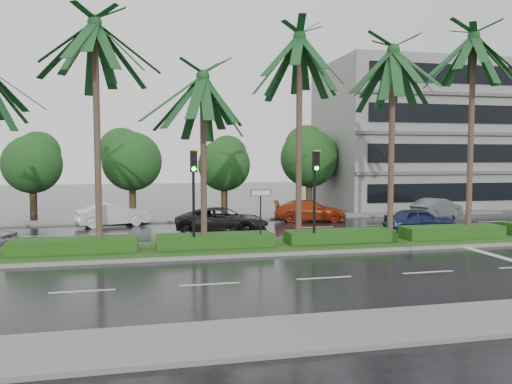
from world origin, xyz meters
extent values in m
plane|color=black|center=(0.00, 0.00, 0.00)|extent=(120.00, 120.00, 0.00)
cube|color=slate|center=(0.00, -10.20, 0.06)|extent=(40.00, 2.40, 0.12)
cube|color=slate|center=(0.00, 12.00, 0.06)|extent=(40.00, 2.00, 0.12)
cube|color=gray|center=(0.00, 1.00, 0.07)|extent=(36.00, 4.00, 0.14)
cube|color=#21501A|center=(0.00, 1.00, 0.14)|extent=(35.60, 3.70, 0.02)
cube|color=#1A4313|center=(-9.00, 1.00, 0.45)|extent=(5.20, 1.40, 0.60)
cube|color=#1A4313|center=(-3.00, 1.00, 0.45)|extent=(5.20, 1.40, 0.60)
cube|color=#1A4313|center=(3.00, 1.00, 0.45)|extent=(5.20, 1.40, 0.60)
cube|color=#1A4313|center=(9.00, 1.00, 0.45)|extent=(5.20, 1.40, 0.60)
cube|color=silver|center=(-12.00, 7.00, 0.01)|extent=(2.00, 0.12, 0.01)
cube|color=silver|center=(-8.00, -5.00, 0.01)|extent=(2.00, 0.12, 0.01)
cube|color=silver|center=(-8.00, 7.00, 0.01)|extent=(2.00, 0.12, 0.01)
cube|color=silver|center=(-4.00, -5.00, 0.01)|extent=(2.00, 0.12, 0.01)
cube|color=silver|center=(-4.00, 7.00, 0.01)|extent=(2.00, 0.12, 0.01)
cube|color=silver|center=(0.00, -5.00, 0.01)|extent=(2.00, 0.12, 0.01)
cube|color=silver|center=(0.00, 7.00, 0.01)|extent=(2.00, 0.12, 0.01)
cube|color=silver|center=(4.00, -5.00, 0.01)|extent=(2.00, 0.12, 0.01)
cube|color=silver|center=(4.00, 7.00, 0.01)|extent=(2.00, 0.12, 0.01)
cube|color=silver|center=(8.00, 7.00, 0.01)|extent=(2.00, 0.12, 0.01)
cube|color=silver|center=(12.00, 7.00, 0.01)|extent=(2.00, 0.12, 0.01)
cube|color=silver|center=(16.00, 7.00, 0.01)|extent=(2.00, 0.12, 0.01)
cube|color=silver|center=(8.50, -3.00, 0.01)|extent=(0.40, 6.00, 0.01)
cylinder|color=#49362A|center=(-8.00, 1.10, 4.98)|extent=(0.28, 0.28, 9.67)
cylinder|color=#49362A|center=(-8.00, 1.10, 0.37)|extent=(0.40, 0.40, 0.44)
cylinder|color=#49362A|center=(-3.50, 0.90, 3.93)|extent=(0.28, 0.28, 7.57)
cylinder|color=#49362A|center=(-3.50, 0.90, 0.37)|extent=(0.40, 0.40, 0.44)
cylinder|color=#49362A|center=(1.00, 1.20, 4.95)|extent=(0.28, 0.28, 9.59)
cylinder|color=#49362A|center=(1.00, 1.20, 0.37)|extent=(0.40, 0.40, 0.44)
cylinder|color=#49362A|center=(5.50, 0.80, 4.70)|extent=(0.28, 0.28, 9.10)
cylinder|color=#49362A|center=(5.50, 0.80, 0.37)|extent=(0.40, 0.40, 0.44)
cylinder|color=#49362A|center=(10.00, 1.10, 5.18)|extent=(0.28, 0.28, 10.05)
cylinder|color=#49362A|center=(10.00, 1.10, 0.37)|extent=(0.40, 0.40, 0.44)
cylinder|color=black|center=(-4.00, 0.40, 1.85)|extent=(0.12, 0.12, 3.40)
cube|color=black|center=(-4.00, 0.22, 4.00)|extent=(0.30, 0.18, 0.90)
cube|color=gold|center=(-4.00, 0.10, 4.48)|extent=(0.34, 0.12, 0.06)
cylinder|color=black|center=(-4.00, 0.12, 4.30)|extent=(0.18, 0.04, 0.18)
cylinder|color=black|center=(-4.00, 0.12, 4.00)|extent=(0.18, 0.04, 0.18)
cylinder|color=#0CE519|center=(-4.00, 0.12, 3.70)|extent=(0.18, 0.04, 0.18)
cylinder|color=black|center=(1.50, 0.40, 1.85)|extent=(0.12, 0.12, 3.40)
cube|color=black|center=(1.50, 0.22, 4.00)|extent=(0.30, 0.18, 0.90)
cube|color=gold|center=(1.50, 0.10, 4.48)|extent=(0.34, 0.12, 0.06)
cylinder|color=black|center=(1.50, 0.12, 4.30)|extent=(0.18, 0.04, 0.18)
cylinder|color=black|center=(1.50, 0.12, 4.00)|extent=(0.18, 0.04, 0.18)
cylinder|color=#0CE519|center=(1.50, 0.12, 3.70)|extent=(0.18, 0.04, 0.18)
cylinder|color=black|center=(-1.00, 0.50, 1.45)|extent=(0.06, 0.06, 2.60)
cube|color=#0C5926|center=(-1.00, 0.47, 2.60)|extent=(0.95, 0.04, 0.30)
cube|color=white|center=(-1.00, 0.45, 2.60)|extent=(0.85, 0.01, 0.22)
cylinder|color=#342717|center=(-14.00, 17.50, 1.02)|extent=(0.52, 0.52, 2.05)
sphere|color=#184118|center=(-14.00, 17.50, 3.68)|extent=(4.21, 4.21, 4.21)
sphere|color=#184118|center=(-14.00, 17.80, 4.50)|extent=(3.16, 3.16, 3.16)
cylinder|color=#342717|center=(-7.00, 17.50, 1.08)|extent=(0.52, 0.52, 2.16)
sphere|color=#184118|center=(-7.00, 17.50, 3.89)|extent=(4.44, 4.44, 4.44)
sphere|color=#184118|center=(-7.00, 17.80, 4.75)|extent=(3.33, 3.33, 3.33)
cylinder|color=#342717|center=(0.00, 17.50, 1.00)|extent=(0.52, 0.52, 1.99)
sphere|color=#184118|center=(0.00, 17.50, 3.58)|extent=(4.09, 4.09, 4.09)
sphere|color=#184118|center=(0.00, 17.80, 4.38)|extent=(3.07, 3.07, 3.07)
cylinder|color=#342717|center=(7.00, 17.50, 1.14)|extent=(0.52, 0.52, 2.29)
sphere|color=#184118|center=(7.00, 17.50, 4.12)|extent=(4.71, 4.71, 4.71)
sphere|color=#184118|center=(7.00, 17.80, 5.04)|extent=(3.53, 3.53, 3.53)
cylinder|color=#342717|center=(14.00, 17.50, 1.07)|extent=(0.52, 0.52, 2.13)
sphere|color=#184118|center=(14.00, 17.50, 3.83)|extent=(4.38, 4.38, 4.38)
sphere|color=#184118|center=(14.00, 17.80, 4.69)|extent=(3.29, 3.29, 3.29)
cube|color=gray|center=(17.00, 18.00, 6.00)|extent=(16.00, 10.00, 12.00)
imported|color=silver|center=(-7.99, 10.19, 0.71)|extent=(2.60, 4.56, 1.42)
imported|color=black|center=(-1.89, 5.97, 0.70)|extent=(3.80, 5.55, 1.41)
imported|color=#A72F12|center=(4.50, 9.90, 0.69)|extent=(2.97, 5.05, 1.37)
imported|color=navy|center=(9.00, 4.00, 0.67)|extent=(1.90, 4.03, 1.33)
imported|color=#575A5C|center=(13.50, 9.41, 0.69)|extent=(3.07, 4.44, 1.39)
camera|label=1|loc=(-6.00, -21.15, 4.19)|focal=35.00mm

